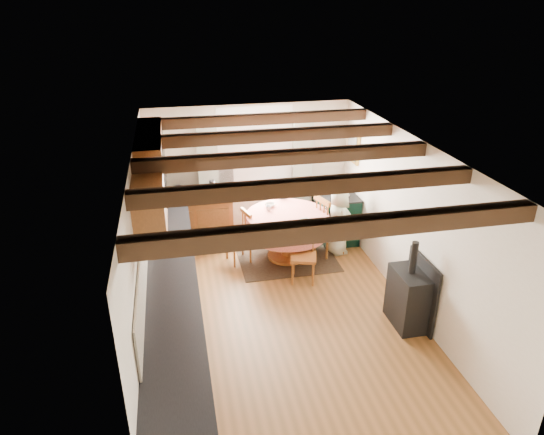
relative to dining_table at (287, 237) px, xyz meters
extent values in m
cube|color=brown|center=(-0.42, -1.57, -0.41)|extent=(3.60, 5.50, 0.00)
cube|color=white|center=(-0.42, -1.57, 1.99)|extent=(3.60, 5.50, 0.00)
cube|color=silver|center=(-0.42, 1.18, 0.79)|extent=(3.60, 0.00, 2.40)
cube|color=silver|center=(-0.42, -4.32, 0.79)|extent=(3.60, 0.00, 2.40)
cube|color=silver|center=(-2.22, -1.57, 0.79)|extent=(0.00, 5.50, 2.40)
cube|color=silver|center=(1.38, -1.57, 0.79)|extent=(0.00, 5.50, 2.40)
cube|color=black|center=(-0.42, -3.57, 1.90)|extent=(3.60, 0.16, 0.16)
cube|color=black|center=(-0.42, -2.57, 1.90)|extent=(3.60, 0.16, 0.16)
cube|color=black|center=(-0.42, -1.57, 1.90)|extent=(3.60, 0.16, 0.16)
cube|color=black|center=(-0.42, -0.57, 1.90)|extent=(3.60, 0.16, 0.16)
cube|color=black|center=(-0.42, 0.43, 1.90)|extent=(3.60, 0.16, 0.16)
cube|color=beige|center=(-2.20, -1.27, 0.79)|extent=(0.02, 4.50, 0.55)
cube|color=beige|center=(-1.42, 1.16, 0.79)|extent=(1.40, 0.02, 0.55)
cube|color=brown|center=(-1.92, -1.57, 0.03)|extent=(0.60, 5.30, 0.88)
cube|color=brown|center=(-1.47, 0.88, 0.03)|extent=(1.30, 0.60, 0.88)
cube|color=black|center=(-1.90, -1.57, 0.49)|extent=(0.64, 5.30, 0.04)
cube|color=black|center=(-1.47, 0.86, 0.49)|extent=(1.30, 0.64, 0.04)
cube|color=brown|center=(-2.05, -0.37, 1.54)|extent=(0.34, 1.80, 0.90)
cube|color=brown|center=(-2.05, -1.87, 1.49)|extent=(0.34, 0.90, 0.70)
cube|color=white|center=(-0.32, 1.17, 1.19)|extent=(1.34, 0.03, 1.54)
cube|color=white|center=(-0.32, 1.17, 1.19)|extent=(1.20, 0.01, 1.40)
cube|color=#A0A89D|center=(-1.17, 1.08, 0.69)|extent=(0.35, 0.10, 2.10)
cube|color=#A0A89D|center=(0.53, 1.08, 0.69)|extent=(0.35, 0.10, 2.10)
cylinder|color=black|center=(-0.32, 1.08, 1.79)|extent=(2.00, 0.03, 0.03)
cube|color=gold|center=(1.35, 0.73, 1.29)|extent=(0.04, 0.50, 0.60)
cylinder|color=silver|center=(0.63, 1.15, 1.29)|extent=(0.30, 0.02, 0.30)
cube|color=black|center=(0.00, 0.00, -0.41)|extent=(1.62, 1.26, 0.01)
imported|color=slate|center=(0.06, 0.73, 0.12)|extent=(0.43, 0.34, 1.05)
imported|color=beige|center=(0.90, 0.05, 0.19)|extent=(0.44, 0.63, 1.21)
imported|color=silver|center=(0.20, -0.38, 0.44)|extent=(0.26, 0.26, 0.05)
imported|color=silver|center=(-0.22, 0.36, 0.44)|extent=(0.18, 0.18, 0.05)
imported|color=silver|center=(-0.27, 0.22, 0.45)|extent=(0.12, 0.12, 0.09)
cylinder|color=#262628|center=(-1.72, 0.85, 0.62)|extent=(0.13, 0.13, 0.22)
cylinder|color=#262628|center=(-1.53, 0.86, 0.60)|extent=(0.17, 0.17, 0.19)
cylinder|color=#262628|center=(-1.13, 0.87, 0.64)|extent=(0.09, 0.09, 0.26)
camera|label=1|loc=(-1.73, -7.02, 3.67)|focal=32.03mm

